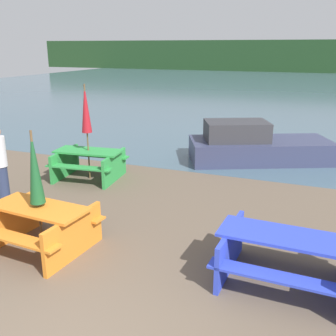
{
  "coord_description": "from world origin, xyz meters",
  "views": [
    {
      "loc": [
        2.29,
        -2.54,
        3.24
      ],
      "look_at": [
        -0.55,
        4.59,
        0.85
      ],
      "focal_mm": 42.0,
      "sensor_mm": 36.0,
      "label": 1
    }
  ],
  "objects_px": {
    "umbrella_crimson": "(86,110)",
    "umbrella_darkgreen": "(35,168)",
    "picnic_table_green": "(89,161)",
    "picnic_table_blue": "(285,254)",
    "picnic_table_orange": "(40,223)",
    "boat": "(255,146)",
    "person": "(0,164)"
  },
  "relations": [
    {
      "from": "umbrella_crimson",
      "to": "umbrella_darkgreen",
      "type": "relative_size",
      "value": 1.18
    },
    {
      "from": "picnic_table_orange",
      "to": "person",
      "type": "distance_m",
      "value": 2.68
    },
    {
      "from": "picnic_table_blue",
      "to": "person",
      "type": "distance_m",
      "value": 6.16
    },
    {
      "from": "picnic_table_orange",
      "to": "picnic_table_green",
      "type": "relative_size",
      "value": 0.97
    },
    {
      "from": "picnic_table_blue",
      "to": "picnic_table_green",
      "type": "relative_size",
      "value": 1.06
    },
    {
      "from": "picnic_table_green",
      "to": "umbrella_crimson",
      "type": "xyz_separation_m",
      "value": [
        0.0,
        -0.0,
        1.31
      ]
    },
    {
      "from": "umbrella_crimson",
      "to": "picnic_table_orange",
      "type": "bearing_deg",
      "value": -69.87
    },
    {
      "from": "picnic_table_green",
      "to": "boat",
      "type": "height_order",
      "value": "boat"
    },
    {
      "from": "picnic_table_green",
      "to": "boat",
      "type": "relative_size",
      "value": 0.42
    },
    {
      "from": "picnic_table_green",
      "to": "umbrella_darkgreen",
      "type": "xyz_separation_m",
      "value": [
        1.25,
        -3.4,
        0.95
      ]
    },
    {
      "from": "umbrella_crimson",
      "to": "person",
      "type": "bearing_deg",
      "value": -116.64
    },
    {
      "from": "umbrella_crimson",
      "to": "person",
      "type": "relative_size",
      "value": 1.46
    },
    {
      "from": "umbrella_crimson",
      "to": "boat",
      "type": "distance_m",
      "value": 5.0
    },
    {
      "from": "picnic_table_blue",
      "to": "umbrella_crimson",
      "type": "bearing_deg",
      "value": 149.97
    },
    {
      "from": "umbrella_crimson",
      "to": "boat",
      "type": "xyz_separation_m",
      "value": [
        3.62,
        3.18,
        -1.32
      ]
    },
    {
      "from": "picnic_table_blue",
      "to": "picnic_table_green",
      "type": "distance_m",
      "value": 5.89
    },
    {
      "from": "picnic_table_blue",
      "to": "person",
      "type": "bearing_deg",
      "value": 170.57
    },
    {
      "from": "picnic_table_blue",
      "to": "umbrella_crimson",
      "type": "relative_size",
      "value": 0.8
    },
    {
      "from": "umbrella_crimson",
      "to": "picnic_table_green",
      "type": "bearing_deg",
      "value": 90.0
    },
    {
      "from": "umbrella_darkgreen",
      "to": "boat",
      "type": "relative_size",
      "value": 0.46
    },
    {
      "from": "umbrella_darkgreen",
      "to": "boat",
      "type": "distance_m",
      "value": 7.06
    },
    {
      "from": "umbrella_darkgreen",
      "to": "umbrella_crimson",
      "type": "bearing_deg",
      "value": 110.13
    },
    {
      "from": "picnic_table_green",
      "to": "umbrella_crimson",
      "type": "bearing_deg",
      "value": -90.0
    },
    {
      "from": "picnic_table_orange",
      "to": "boat",
      "type": "distance_m",
      "value": 7.0
    },
    {
      "from": "umbrella_crimson",
      "to": "umbrella_darkgreen",
      "type": "height_order",
      "value": "umbrella_crimson"
    },
    {
      "from": "umbrella_crimson",
      "to": "picnic_table_blue",
      "type": "bearing_deg",
      "value": -30.03
    },
    {
      "from": "boat",
      "to": "umbrella_crimson",
      "type": "bearing_deg",
      "value": -163.52
    },
    {
      "from": "umbrella_crimson",
      "to": "boat",
      "type": "relative_size",
      "value": 0.55
    },
    {
      "from": "picnic_table_orange",
      "to": "umbrella_crimson",
      "type": "distance_m",
      "value": 3.85
    },
    {
      "from": "umbrella_darkgreen",
      "to": "boat",
      "type": "bearing_deg",
      "value": 70.2
    },
    {
      "from": "picnic_table_green",
      "to": "picnic_table_blue",
      "type": "bearing_deg",
      "value": -30.03
    },
    {
      "from": "boat",
      "to": "picnic_table_orange",
      "type": "bearing_deg",
      "value": -134.65
    }
  ]
}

